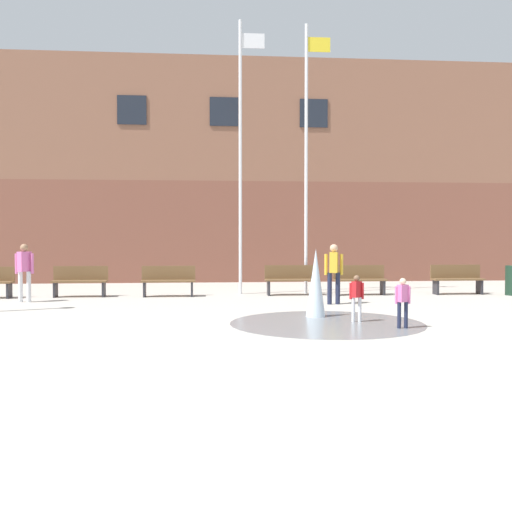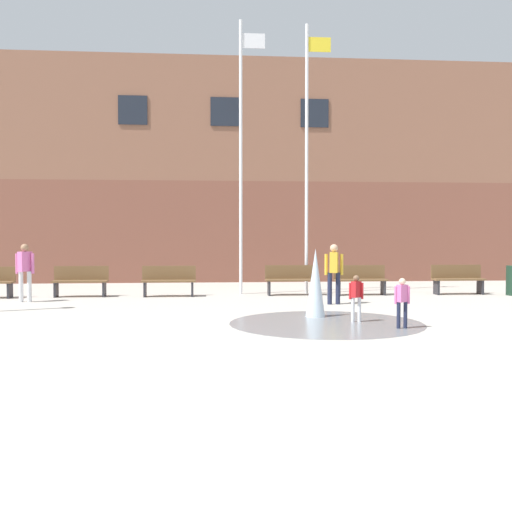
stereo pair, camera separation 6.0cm
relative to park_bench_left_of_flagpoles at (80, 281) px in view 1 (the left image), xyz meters
name	(u,v)px [view 1 (the left image)]	position (x,y,z in m)	size (l,w,h in m)	color
ground_plane	(274,394)	(4.46, -11.35, -0.48)	(100.00, 100.00, 0.00)	#B2ADA3
library_building	(222,177)	(4.46, 8.13, 3.90)	(36.00, 6.05, 8.76)	brown
splash_fountain	(319,294)	(6.16, -5.27, 0.06)	(4.01, 4.01, 1.52)	gray
park_bench_left_of_flagpoles	(80,281)	(0.00, 0.00, 0.00)	(1.60, 0.44, 0.91)	#28282D
park_bench_under_left_flagpole	(168,280)	(2.61, -0.12, 0.00)	(1.60, 0.44, 0.91)	#28282D
park_bench_under_right_flagpole	(291,279)	(6.32, -0.01, 0.00)	(1.60, 0.44, 0.91)	#28282D
park_bench_near_trashcan	(360,279)	(8.43, -0.17, 0.00)	(1.60, 0.44, 0.91)	#28282D
park_bench_far_right	(457,279)	(11.50, -0.19, 0.00)	(1.60, 0.44, 0.91)	#28282D
child_with_pink_shirt	(357,295)	(6.85, -5.84, 0.10)	(0.31, 0.23, 0.99)	silver
adult_watching	(334,269)	(7.08, -2.58, 0.45)	(0.50, 0.38, 1.59)	#1E233D
adult_in_red	(24,268)	(-1.21, -1.35, 0.45)	(0.50, 0.39, 1.59)	silver
child_in_fountain	(403,299)	(7.52, -6.77, 0.10)	(0.31, 0.22, 0.99)	#1E233D
flagpole_left	(241,150)	(4.83, 0.46, 3.99)	(0.80, 0.10, 8.44)	silver
flagpole_right	(307,152)	(6.89, 0.46, 3.96)	(0.80, 0.10, 8.38)	silver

